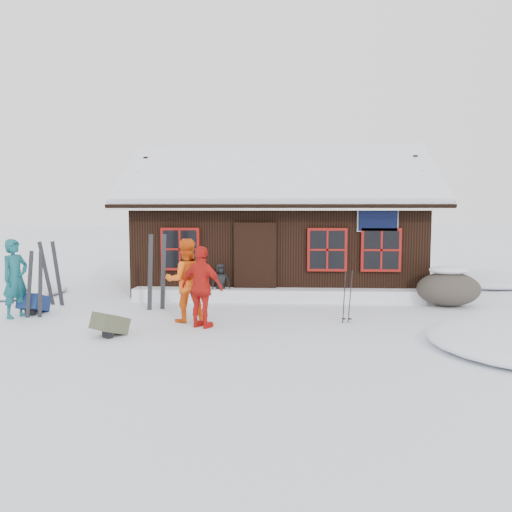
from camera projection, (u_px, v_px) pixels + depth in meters
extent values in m
plane|color=white|center=(208.00, 319.00, 10.94)|extent=(120.00, 120.00, 0.00)
cube|color=black|center=(278.00, 246.00, 15.72)|extent=(8.00, 5.00, 2.50)
cube|color=black|center=(278.00, 176.00, 14.06)|extent=(8.90, 3.14, 1.88)
cube|color=black|center=(279.00, 182.00, 16.99)|extent=(8.90, 3.14, 1.88)
cube|color=white|center=(278.00, 171.00, 14.04)|extent=(8.72, 3.07, 1.86)
cube|color=white|center=(279.00, 177.00, 16.98)|extent=(8.72, 3.07, 1.86)
cube|color=white|center=(279.00, 151.00, 15.44)|extent=(8.81, 0.22, 0.14)
cube|color=silver|center=(278.00, 206.00, 12.67)|extent=(8.90, 0.10, 0.20)
cube|color=black|center=(255.00, 262.00, 13.24)|extent=(1.00, 0.10, 2.00)
cube|color=black|center=(378.00, 219.00, 12.93)|extent=(1.00, 0.06, 0.60)
cube|color=maroon|center=(180.00, 249.00, 13.30)|extent=(1.04, 0.10, 1.14)
cube|color=black|center=(180.00, 249.00, 13.26)|extent=(0.90, 0.04, 1.00)
cube|color=maroon|center=(327.00, 250.00, 13.09)|extent=(1.04, 0.10, 1.14)
cube|color=black|center=(327.00, 250.00, 13.06)|extent=(0.90, 0.04, 1.00)
cube|color=maroon|center=(381.00, 250.00, 13.02)|extent=(1.04, 0.10, 1.14)
cube|color=black|center=(381.00, 250.00, 12.98)|extent=(0.90, 0.04, 1.00)
cube|color=white|center=(277.00, 295.00, 13.08)|extent=(7.60, 0.60, 0.35)
ellipsoid|color=white|center=(15.00, 294.00, 14.24)|extent=(2.80, 2.80, 0.34)
ellipsoid|color=white|center=(475.00, 282.00, 16.48)|extent=(4.00, 4.00, 0.48)
imported|color=#13535B|center=(15.00, 278.00, 11.06)|extent=(0.62, 0.75, 1.75)
imported|color=#EE5A10|center=(186.00, 280.00, 10.66)|extent=(1.04, 0.93, 1.79)
imported|color=red|center=(202.00, 287.00, 10.10)|extent=(1.06, 0.80, 1.67)
imported|color=black|center=(221.00, 282.00, 13.08)|extent=(0.55, 0.43, 0.99)
ellipsoid|color=#443E36|center=(448.00, 289.00, 12.42)|extent=(1.56, 1.17, 0.86)
ellipsoid|color=white|center=(449.00, 274.00, 12.38)|extent=(0.98, 0.71, 0.22)
cube|color=black|center=(29.00, 285.00, 11.08)|extent=(0.22, 0.09, 1.55)
cube|color=black|center=(40.00, 285.00, 11.05)|extent=(0.22, 0.10, 1.55)
cube|color=black|center=(46.00, 274.00, 12.50)|extent=(0.32, 0.17, 1.67)
cube|color=black|center=(57.00, 274.00, 12.51)|extent=(0.34, 0.13, 1.67)
cube|color=black|center=(150.00, 273.00, 11.91)|extent=(0.17, 0.11, 1.87)
cube|color=black|center=(163.00, 273.00, 11.98)|extent=(0.19, 0.07, 1.87)
cylinder|color=black|center=(344.00, 297.00, 10.58)|extent=(0.08, 0.10, 1.16)
cylinder|color=black|center=(350.00, 297.00, 10.58)|extent=(0.08, 0.10, 1.16)
cube|color=navy|center=(34.00, 306.00, 11.51)|extent=(0.51, 0.66, 0.35)
cube|color=#484B35|center=(110.00, 328.00, 9.50)|extent=(0.70, 0.74, 0.32)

